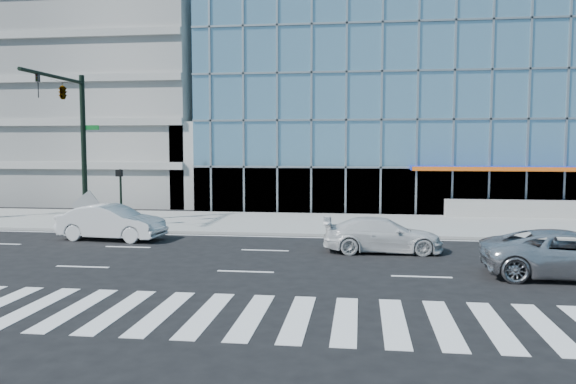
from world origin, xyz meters
name	(u,v)px	position (x,y,z in m)	size (l,w,h in m)	color
ground	(265,250)	(0.00, 0.00, 0.00)	(160.00, 160.00, 0.00)	black
sidewalk	(289,223)	(0.00, 8.00, 0.07)	(120.00, 8.00, 0.15)	gray
theatre_building	(483,108)	(14.00, 26.00, 7.50)	(42.00, 26.00, 15.00)	#6D9DB6
parking_garage	(96,83)	(-20.00, 26.00, 10.00)	(24.00, 24.00, 20.00)	gray
ramp_block	(226,164)	(-6.00, 18.00, 3.00)	(6.00, 8.00, 6.00)	gray
tower_backdrop	(159,29)	(-30.00, 70.00, 24.00)	(14.00, 14.00, 48.00)	gray
traffic_signal	(69,111)	(-11.00, 4.57, 6.16)	(1.14, 5.74, 8.00)	black
ped_signal_post	(120,189)	(-8.50, 4.94, 2.14)	(0.30, 0.33, 3.00)	black
silver_suv	(570,254)	(10.85, -3.50, 0.78)	(2.60, 5.65, 1.57)	silver
white_suv	(382,235)	(4.85, 0.31, 0.71)	(1.98, 4.86, 1.41)	silver
white_sedan	(112,222)	(-7.54, 1.74, 0.81)	(1.72, 4.94, 1.63)	silver
tilted_panel	(88,207)	(-10.72, 5.71, 1.06)	(1.30, 0.06, 1.30)	gray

